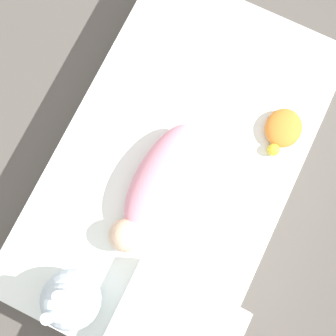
{
  "coord_description": "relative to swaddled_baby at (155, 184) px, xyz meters",
  "views": [
    {
      "loc": [
        0.3,
        0.12,
        1.82
      ],
      "look_at": [
        0.04,
        -0.01,
        0.28
      ],
      "focal_mm": 50.0,
      "sensor_mm": 36.0,
      "label": 1
    }
  ],
  "objects": [
    {
      "name": "swaddled_baby",
      "position": [
        0.0,
        0.0,
        0.0
      ],
      "size": [
        0.48,
        0.18,
        0.13
      ],
      "rotation": [
        0.0,
        0.0,
        6.22
      ],
      "color": "pink",
      "rests_on": "bed_mattress"
    },
    {
      "name": "turtle_plush",
      "position": [
        -0.37,
        0.31,
        -0.03
      ],
      "size": [
        0.18,
        0.13,
        0.06
      ],
      "color": "orange",
      "rests_on": "bed_mattress"
    },
    {
      "name": "bed_mattress",
      "position": [
        -0.11,
        0.03,
        -0.18
      ],
      "size": [
        1.34,
        0.8,
        0.23
      ],
      "color": "white",
      "rests_on": "ground_plane"
    },
    {
      "name": "pillow",
      "position": [
        0.41,
        0.26,
        -0.02
      ],
      "size": [
        0.35,
        0.39,
        0.09
      ],
      "color": "white",
      "rests_on": "bed_mattress"
    },
    {
      "name": "ground_plane",
      "position": [
        -0.11,
        0.03,
        -0.29
      ],
      "size": [
        12.0,
        12.0,
        0.0
      ],
      "primitive_type": "plane",
      "color": "#514C47"
    },
    {
      "name": "bunny_plush",
      "position": [
        0.44,
        -0.07,
        0.06
      ],
      "size": [
        0.19,
        0.19,
        0.34
      ],
      "color": "silver",
      "rests_on": "bed_mattress"
    }
  ]
}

